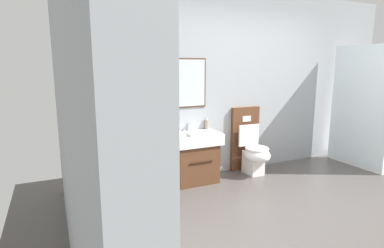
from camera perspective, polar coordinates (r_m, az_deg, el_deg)
The scene contains 13 objects.
ground_plane at distance 3.99m, azimuth 24.40°, elevation -15.36°, with size 6.67×4.94×0.10m, color #4C4744.
wall_back at distance 4.96m, azimuth 9.61°, elevation 7.38°, with size 5.47×0.27×2.73m.
wall_left at distance 2.31m, azimuth -21.51°, elevation 3.08°, with size 0.12×3.74×2.73m, color #999EA3.
bath_mat at distance 3.71m, azimuth -10.80°, elevation -15.58°, with size 0.68×0.44×0.01m, color slate.
vanity_sink_left at distance 4.11m, azimuth -12.97°, elevation -7.44°, with size 0.70×0.49×0.71m.
tap_on_left_sink at distance 4.18m, azimuth -13.69°, elevation -1.47°, with size 0.03×0.13×0.11m.
vanity_sink_right at distance 4.42m, azimuth 0.41°, elevation -5.87°, with size 0.70×0.49×0.71m.
tap_on_right_sink at distance 4.48m, azimuth -0.53°, elevation -0.34°, with size 0.03×0.13×0.11m.
toilet at distance 4.89m, azimuth 10.68°, elevation -4.44°, with size 0.48×0.62×1.00m.
toothbrush_cup at distance 4.13m, azimuth -17.35°, elevation -2.04°, with size 0.07×0.07×0.19m.
soap_dispenser at distance 4.60m, azimuth 2.69°, elevation -0.05°, with size 0.06×0.06×0.17m.
folded_hand_towel at distance 4.19m, azimuth 0.73°, elevation -1.80°, with size 0.22×0.16×0.04m, color white.
shower_tray at distance 5.98m, azimuth 29.31°, elevation -2.55°, with size 0.95×1.02×1.95m.
Camera 1 is at (-2.79, -2.30, 1.64)m, focal length 29.14 mm.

